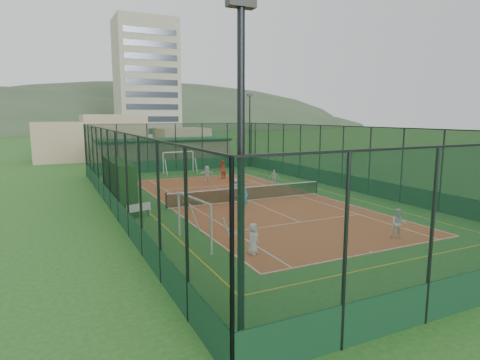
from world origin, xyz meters
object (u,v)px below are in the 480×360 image
object	(u,v)px
child_near_left	(253,239)
child_near_mid	(245,198)
white_bench	(138,210)
child_far_back	(207,174)
futsal_goal_far	(178,162)
coach	(222,169)
apartment_tower	(146,80)
futsal_goal_near	(194,222)
clubhouse	(164,152)
floodlight_ne	(250,131)
child_far_right	(274,177)
floodlight_sw	(241,194)
child_near_right	(398,224)
child_far_left	(236,188)

from	to	relation	value
child_near_left	child_near_mid	distance (m)	8.52
white_bench	child_far_back	distance (m)	12.72
futsal_goal_far	coach	size ratio (longest dim) A/B	1.89
apartment_tower	child_far_back	bearing A→B (deg)	-99.09
futsal_goal_near	clubhouse	bearing A→B (deg)	-19.83
floodlight_ne	apartment_tower	xyz separation A→B (m)	(3.40, 65.40, 10.88)
child_far_right	futsal_goal_near	bearing A→B (deg)	74.95
floodlight_sw	child_near_right	xyz separation A→B (m)	(11.11, 5.73, -3.39)
futsal_goal_far	child_far_back	distance (m)	6.79
apartment_tower	child_near_mid	xyz separation A→B (m)	(-13.23, -84.03, -14.31)
floodlight_sw	child_near_mid	xyz separation A→B (m)	(7.37, 14.57, -3.43)
floodlight_ne	futsal_goal_far	xyz separation A→B (m)	(-8.87, -1.30, -3.05)
child_far_right	white_bench	bearing A→B (deg)	53.29
futsal_goal_far	floodlight_ne	bearing A→B (deg)	5.05
floodlight_ne	white_bench	distance (m)	24.56
clubhouse	futsal_goal_near	world-z (taller)	clubhouse
child_far_left	apartment_tower	bearing A→B (deg)	-106.92
apartment_tower	child_far_left	xyz separation A→B (m)	(-12.35, -80.80, -14.29)
white_bench	child_far_back	size ratio (longest dim) A/B	1.03
child_near_left	coach	bearing A→B (deg)	34.44
floodlight_ne	clubhouse	distance (m)	10.47
apartment_tower	child_far_left	world-z (taller)	apartment_tower
white_bench	child_near_mid	size ratio (longest dim) A/B	1.11
futsal_goal_far	futsal_goal_near	bearing A→B (deg)	-108.69
child_near_mid	child_far_right	xyz separation A→B (m)	(6.04, 6.64, -0.03)
futsal_goal_near	child_near_left	bearing A→B (deg)	-148.90
child_near_mid	child_near_right	bearing A→B (deg)	-94.33
child_near_left	child_far_back	xyz separation A→B (m)	(4.98, 18.33, 0.06)
futsal_goal_far	child_near_mid	size ratio (longest dim) A/B	2.43
child_near_right	coach	size ratio (longest dim) A/B	0.82
child_far_left	child_near_left	bearing A→B (deg)	60.05
child_near_right	child_far_left	bearing A→B (deg)	143.12
floodlight_sw	floodlight_ne	world-z (taller)	same
child_near_right	futsal_goal_far	bearing A→B (deg)	135.88
floodlight_sw	futsal_goal_far	size ratio (longest dim) A/B	2.48
apartment_tower	floodlight_ne	bearing A→B (deg)	-92.98
futsal_goal_near	child_far_right	bearing A→B (deg)	-50.46
floodlight_sw	futsal_goal_near	size ratio (longest dim) A/B	2.48
child_near_left	child_near_mid	xyz separation A→B (m)	(3.49, 7.77, 0.01)
apartment_tower	coach	bearing A→B (deg)	-97.73
futsal_goal_far	child_far_back	xyz separation A→B (m)	(0.52, -6.77, -0.33)
white_bench	child_near_left	world-z (taller)	child_near_left
futsal_goal_near	child_near_mid	xyz separation A→B (m)	(5.32, 5.47, -0.38)
futsal_goal_near	child_far_back	bearing A→B (deg)	-30.30
clubhouse	futsal_goal_far	xyz separation A→B (m)	(-0.27, -6.70, -0.50)
child_far_back	floodlight_sw	bearing A→B (deg)	75.00
floodlight_ne	child_near_left	distance (m)	29.77
floodlight_sw	child_near_right	bearing A→B (deg)	27.28
child_near_left	clubhouse	bearing A→B (deg)	45.49
apartment_tower	futsal_goal_far	distance (m)	69.23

